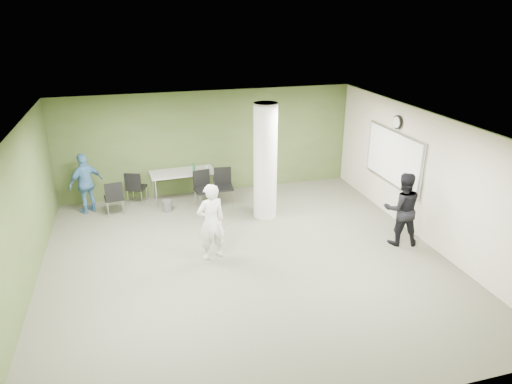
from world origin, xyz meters
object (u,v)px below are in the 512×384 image
object	(u,v)px
folding_table	(183,173)
chair_back_left	(114,196)
man_black	(402,209)
woman_white	(211,222)
man_blue	(86,183)

from	to	relation	value
folding_table	chair_back_left	bearing A→B (deg)	-166.75
folding_table	man_black	distance (m)	5.59
chair_back_left	woman_white	distance (m)	3.33
chair_back_left	man_blue	bearing A→B (deg)	-38.86
folding_table	man_black	bearing A→B (deg)	-45.00
woman_white	chair_back_left	bearing A→B (deg)	-68.41
chair_back_left	folding_table	bearing A→B (deg)	-170.67
chair_back_left	man_blue	xyz separation A→B (m)	(-0.64, 0.39, 0.25)
folding_table	woman_white	bearing A→B (deg)	-90.77
folding_table	man_blue	size ratio (longest dim) A/B	1.13
folding_table	man_black	xyz separation A→B (m)	(4.19, -3.70, 0.07)
man_blue	woman_white	bearing A→B (deg)	97.28
chair_back_left	man_blue	world-z (taller)	man_blue
folding_table	chair_back_left	size ratio (longest dim) A/B	1.93
chair_back_left	woman_white	size ratio (longest dim) A/B	0.55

